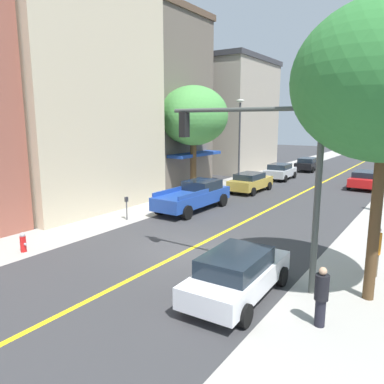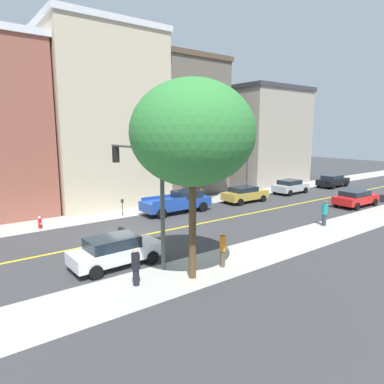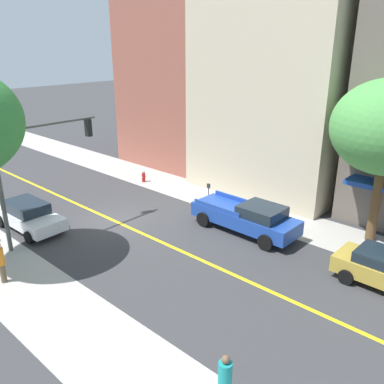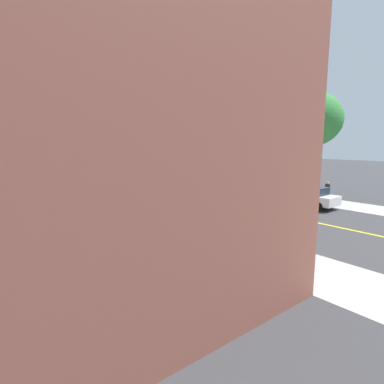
{
  "view_description": "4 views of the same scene",
  "coord_description": "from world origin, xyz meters",
  "views": [
    {
      "loc": [
        8.39,
        -12.0,
        5.34
      ],
      "look_at": [
        -2.05,
        3.53,
        1.74
      ],
      "focal_mm": 34.61,
      "sensor_mm": 36.0,
      "label": 1
    },
    {
      "loc": [
        18.64,
        -9.01,
        6.49
      ],
      "look_at": [
        -3.38,
        7.47,
        1.62
      ],
      "focal_mm": 32.12,
      "sensor_mm": 36.0,
      "label": 2
    },
    {
      "loc": [
        12.38,
        17.25,
        9.42
      ],
      "look_at": [
        -3.01,
        3.21,
        1.67
      ],
      "focal_mm": 38.05,
      "sensor_mm": 36.0,
      "label": 3
    },
    {
      "loc": [
        -16.37,
        -14.41,
        4.52
      ],
      "look_at": [
        -2.42,
        3.09,
        0.97
      ],
      "focal_mm": 28.87,
      "sensor_mm": 36.0,
      "label": 4
    }
  ],
  "objects": [
    {
      "name": "pedestrian_black_shirt",
      "position": [
        6.19,
        -2.67,
        0.86
      ],
      "size": [
        0.36,
        0.36,
        1.65
      ],
      "rotation": [
        0.0,
        0.0,
        4.58
      ],
      "color": "black",
      "rests_on": "ground"
    },
    {
      "name": "corner_shop_building",
      "position": [
        -13.14,
        -5.77,
        6.8
      ],
      "size": [
        10.33,
        8.57,
        13.58
      ],
      "rotation": [
        0.0,
        0.0,
        -1.57
      ],
      "color": "#935142",
      "rests_on": "ground"
    },
    {
      "name": "street_tree_left_near",
      "position": [
        7.0,
        -0.27,
        6.41
      ],
      "size": [
        5.28,
        5.28,
        8.67
      ],
      "color": "brown",
      "rests_on": "ground"
    },
    {
      "name": "blue_pickup_truck",
      "position": [
        -3.79,
        6.37,
        0.88
      ],
      "size": [
        2.25,
        5.82,
        1.71
      ],
      "rotation": [
        0.0,
        0.0,
        1.56
      ],
      "color": "#1E429E",
      "rests_on": "ground"
    },
    {
      "name": "black_sedan_left_curb",
      "position": [
        -3.52,
        28.35,
        0.76
      ],
      "size": [
        2.18,
        4.72,
        1.41
      ],
      "rotation": [
        0.0,
        0.0,
        1.62
      ],
      "color": "black",
      "rests_on": "ground"
    },
    {
      "name": "street_tree_left_far",
      "position": [
        -7.27,
        11.48,
        5.71
      ],
      "size": [
        5.19,
        5.19,
        7.94
      ],
      "color": "brown",
      "rests_on": "ground"
    },
    {
      "name": "gold_sedan_left_curb",
      "position": [
        -3.46,
        13.62,
        0.78
      ],
      "size": [
        2.06,
        4.45,
        1.46
      ],
      "rotation": [
        0.0,
        0.0,
        1.56
      ],
      "color": "#B29338",
      "rests_on": "ground"
    },
    {
      "name": "traffic_light_mast",
      "position": [
        3.76,
        -0.84,
        4.16
      ],
      "size": [
        5.4,
        0.32,
        6.16
      ],
      "rotation": [
        0.0,
        0.0,
        3.14
      ],
      "color": "#474C47",
      "rests_on": "ground"
    },
    {
      "name": "sidewalk_right",
      "position": [
        6.47,
        0.0,
        0.0
      ],
      "size": [
        3.32,
        126.0,
        0.01
      ],
      "primitive_type": "cube",
      "color": "#ADA8A0",
      "rests_on": "ground"
    },
    {
      "name": "pedestrian_teal_shirt",
      "position": [
        5.6,
        12.25,
        0.93
      ],
      "size": [
        0.38,
        0.38,
        1.77
      ],
      "rotation": [
        0.0,
        0.0,
        3.83
      ],
      "color": "#33384C",
      "rests_on": "ground"
    },
    {
      "name": "fire_hydrant",
      "position": [
        -5.57,
        -3.78,
        0.41
      ],
      "size": [
        0.44,
        0.24,
        0.84
      ],
      "color": "red",
      "rests_on": "ground"
    },
    {
      "name": "silver_sedan_left_curb",
      "position": [
        -3.78,
        20.73,
        0.78
      ],
      "size": [
        2.21,
        4.22,
        1.46
      ],
      "rotation": [
        0.0,
        0.0,
        1.61
      ],
      "color": "#B7BABF",
      "rests_on": "ground"
    },
    {
      "name": "road_centerline_stripe",
      "position": [
        0.0,
        0.0,
        0.0
      ],
      "size": [
        0.2,
        126.0,
        0.0
      ],
      "primitive_type": "cube",
      "color": "yellow",
      "rests_on": "ground"
    },
    {
      "name": "sidewalk_left",
      "position": [
        -6.47,
        0.0,
        0.0
      ],
      "size": [
        3.32,
        126.0,
        0.01
      ],
      "primitive_type": "cube",
      "color": "#ADA8A0",
      "rests_on": "ground"
    },
    {
      "name": "tan_rowhouse",
      "position": [
        -13.14,
        3.42,
        7.7
      ],
      "size": [
        11.52,
        10.05,
        15.37
      ],
      "rotation": [
        0.0,
        0.0,
        -1.57
      ],
      "color": "beige",
      "rests_on": "ground"
    },
    {
      "name": "ground_plane",
      "position": [
        0.0,
        0.0,
        0.0
      ],
      "size": [
        140.0,
        140.0,
        0.0
      ],
      "primitive_type": "plane",
      "color": "#38383A"
    },
    {
      "name": "street_lamp",
      "position": [
        -5.8,
        16.27,
        4.34
      ],
      "size": [
        0.7,
        0.36,
        7.11
      ],
      "color": "#38383D",
      "rests_on": "ground"
    },
    {
      "name": "pedestrian_green_shirt",
      "position": [
        7.62,
        19.78,
        0.89
      ],
      "size": [
        0.36,
        0.36,
        1.69
      ],
      "rotation": [
        0.0,
        0.0,
        5.66
      ],
      "color": "#33384C",
      "rests_on": "ground"
    },
    {
      "name": "street_tree_right_corner",
      "position": [
        7.58,
        24.89,
        5.22
      ],
      "size": [
        5.19,
        5.19,
        7.44
      ],
      "color": "brown",
      "rests_on": "ground"
    },
    {
      "name": "white_sedan_right_curb",
      "position": [
        3.64,
        -2.43,
        0.78
      ],
      "size": [
        2.11,
        4.51,
        1.49
      ],
      "rotation": [
        0.0,
        0.0,
        1.6
      ],
      "color": "silver",
      "rests_on": "ground"
    },
    {
      "name": "parking_meter",
      "position": [
        -5.52,
        2.3,
        0.86
      ],
      "size": [
        0.12,
        0.18,
        1.29
      ],
      "color": "#4C4C51",
      "rests_on": "ground"
    },
    {
      "name": "pedestrian_orange_shirt",
      "position": [
        6.88,
        1.65,
        0.97
      ],
      "size": [
        0.31,
        0.31,
        1.8
      ],
      "rotation": [
        0.0,
        0.0,
        3.45
      ],
      "color": "brown",
      "rests_on": "ground"
    },
    {
      "name": "red_sedan_right_curb",
      "position": [
        3.6,
        20.19,
        0.75
      ],
      "size": [
        2.16,
        4.58,
        1.4
      ],
      "rotation": [
        0.0,
        0.0,
        1.56
      ],
      "color": "red",
      "rests_on": "ground"
    }
  ]
}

